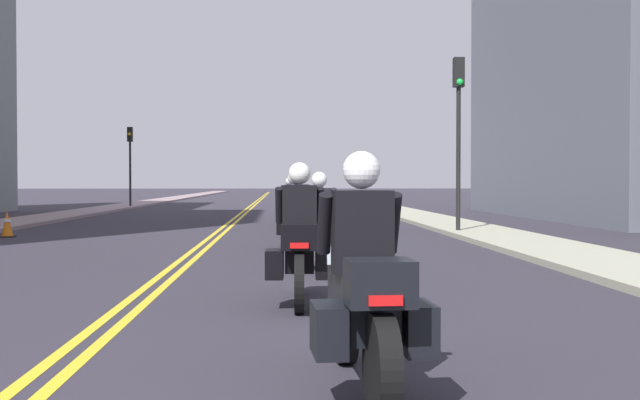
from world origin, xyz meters
name	(u,v)px	position (x,y,z in m)	size (l,w,h in m)	color
ground_plane	(253,205)	(0.00, 48.00, 0.00)	(264.00, 264.00, 0.00)	#2D2A34
sidewalk_left	(135,205)	(-7.23, 48.00, 0.06)	(2.14, 144.00, 0.12)	gray
sidewalk_right	(369,204)	(7.23, 48.00, 0.06)	(2.14, 144.00, 0.12)	#A4A48C
centreline_yellow_inner	(251,205)	(-0.12, 48.00, 0.00)	(0.12, 132.00, 0.01)	yellow
centreline_yellow_outer	(255,205)	(0.12, 48.00, 0.00)	(0.12, 132.00, 0.01)	yellow
lane_dashes_white	(316,220)	(3.08, 29.00, 0.00)	(0.14, 56.40, 0.01)	silver
motorcycle_0	(364,297)	(2.28, 3.95, 0.65)	(0.78, 2.24, 1.64)	black
motorcycle_1	(300,246)	(1.94, 7.91, 0.68)	(0.77, 2.26, 1.66)	black
motorcycle_2	(319,229)	(2.36, 11.77, 0.66)	(0.78, 2.10, 1.60)	black
motorcycle_3	(294,218)	(2.00, 15.90, 0.65)	(0.76, 2.24, 1.65)	black
motorcycle_4	(301,212)	(2.26, 19.72, 0.65)	(0.78, 2.22, 1.64)	black
motorcycle_5	(297,207)	(2.23, 23.35, 0.65)	(0.78, 2.24, 1.61)	black
motorcycle_6	(289,204)	(2.03, 27.49, 0.64)	(0.78, 2.22, 1.59)	black
traffic_cone_0	(7,224)	(-5.38, 19.70, 0.34)	(0.36, 0.36, 0.69)	black
traffic_light_near	(459,113)	(6.56, 20.19, 3.31)	(0.28, 0.38, 4.82)	black
traffic_light_far	(130,152)	(-6.56, 43.04, 3.10)	(0.28, 0.38, 4.46)	black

